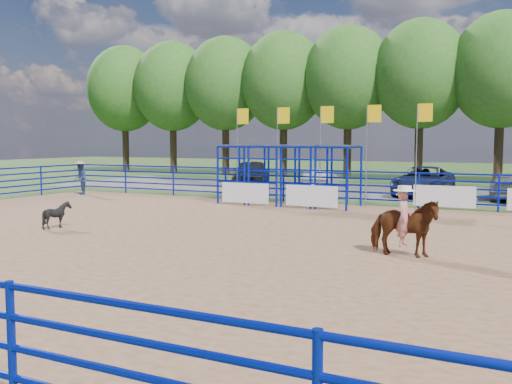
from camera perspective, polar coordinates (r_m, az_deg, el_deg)
ground at (r=15.67m, az=-1.88°, el=-5.03°), size 120.00×120.00×0.00m
arena_dirt at (r=15.67m, az=-1.88°, el=-4.99°), size 30.00×20.00×0.02m
gravel_strip at (r=31.57m, az=12.88°, el=0.03°), size 40.00×10.00×0.01m
horse_and_rider at (r=13.94m, az=14.57°, el=-2.96°), size 1.67×0.77×2.37m
calf at (r=18.95m, az=-19.27°, el=-2.17°), size 1.01×0.98×0.85m
spectator_cowboy at (r=30.25m, az=-17.15°, el=1.34°), size 0.99×0.98×1.67m
car_a at (r=33.02m, az=-0.51°, el=1.83°), size 3.64×5.21×1.65m
car_b at (r=30.52m, az=6.52°, el=1.14°), size 1.87×3.94×1.25m
car_c at (r=29.71m, az=16.42°, el=1.05°), size 2.53×5.28×1.45m
car_d at (r=28.86m, az=24.02°, el=0.48°), size 1.96×4.36×1.24m
perimeter_fence at (r=15.56m, az=-1.89°, el=-2.31°), size 30.10×20.10×1.50m
chute_assembly at (r=24.29m, az=4.04°, el=1.60°), size 19.32×2.41×4.20m
treeline at (r=40.53m, az=16.14°, el=11.75°), size 56.40×6.40×11.24m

